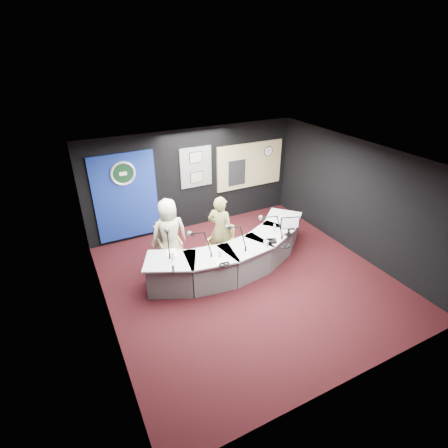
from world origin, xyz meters
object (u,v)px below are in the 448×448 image
broadcast_desk (235,255)px  armchair_left (170,247)px  person_man (169,234)px  armchair_right (220,246)px  person_woman (220,231)px

broadcast_desk → armchair_left: size_ratio=4.70×
broadcast_desk → person_man: (-1.28, 0.82, 0.47)m
person_man → armchair_right: bearing=161.2°
armchair_right → person_woman: person_woman is taller
armchair_right → person_woman: (0.00, -0.00, 0.42)m
person_woman → person_man: bearing=30.8°
armchair_right → broadcast_desk: bearing=-7.2°
armchair_right → person_man: (-1.10, 0.42, 0.41)m
armchair_left → person_man: 0.37m
armchair_right → person_man: 1.25m
person_woman → broadcast_desk: bearing=165.8°
armchair_left → armchair_right: size_ratio=1.09×
broadcast_desk → armchair_right: size_ratio=5.12×
armchair_right → person_woman: 0.42m
broadcast_desk → armchair_left: (-1.28, 0.82, 0.10)m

